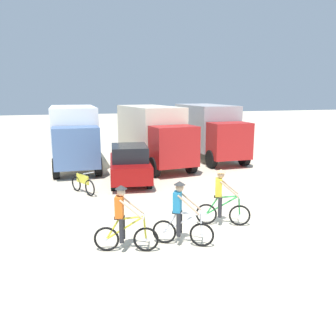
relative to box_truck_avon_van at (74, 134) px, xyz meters
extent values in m
plane|color=beige|center=(3.86, -10.59, -1.87)|extent=(120.00, 120.00, 0.00)
cube|color=white|center=(0.01, 0.58, 0.13)|extent=(2.48, 5.24, 2.70)
cube|color=#4C6B9E|center=(-0.04, -2.82, -0.37)|extent=(2.22, 1.53, 2.00)
cube|color=black|center=(-0.05, -3.52, -0.02)|extent=(2.02, 0.11, 0.80)
cylinder|color=black|center=(0.98, -2.74, -1.37)|extent=(0.33, 1.00, 1.00)
cylinder|color=black|center=(-1.06, -2.71, -1.37)|extent=(0.33, 1.00, 1.00)
cylinder|color=black|center=(1.05, 2.25, -1.37)|extent=(0.33, 1.00, 1.00)
cylinder|color=black|center=(-0.99, 2.28, -1.37)|extent=(0.33, 1.00, 1.00)
cube|color=beige|center=(4.27, -0.39, 0.13)|extent=(2.97, 5.44, 2.70)
cube|color=#B21E1E|center=(4.65, -3.77, -0.37)|extent=(2.35, 1.74, 2.00)
cube|color=black|center=(4.73, -4.47, -0.02)|extent=(2.02, 0.31, 0.80)
cylinder|color=black|center=(5.65, -3.56, -1.37)|extent=(0.43, 1.03, 1.00)
cylinder|color=black|center=(3.62, -3.79, -1.37)|extent=(0.43, 1.03, 1.00)
cylinder|color=black|center=(5.09, 1.40, -1.37)|extent=(0.43, 1.03, 1.00)
cylinder|color=black|center=(3.06, 1.17, -1.37)|extent=(0.43, 1.03, 1.00)
cube|color=#9E9EA3|center=(8.21, 0.65, 0.13)|extent=(2.42, 5.21, 2.70)
cube|color=#B21E1E|center=(8.22, -2.75, -0.37)|extent=(2.20, 1.51, 2.00)
cube|color=black|center=(8.22, -3.45, -0.02)|extent=(2.02, 0.09, 0.80)
cylinder|color=black|center=(9.24, -2.65, -1.37)|extent=(0.32, 1.00, 1.00)
cylinder|color=black|center=(7.20, -2.66, -1.37)|extent=(0.32, 1.00, 1.00)
cylinder|color=black|center=(9.23, 2.34, -1.37)|extent=(0.32, 1.00, 1.00)
cylinder|color=black|center=(7.19, 2.33, -1.37)|extent=(0.32, 1.00, 1.00)
cube|color=maroon|center=(2.25, -4.45, -1.17)|extent=(2.33, 4.40, 0.76)
cube|color=black|center=(2.23, -4.60, -0.45)|extent=(1.88, 2.30, 0.68)
cylinder|color=black|center=(1.66, -3.05, -1.55)|extent=(0.31, 0.66, 0.64)
cylinder|color=black|center=(3.21, -3.27, -1.55)|extent=(0.31, 0.66, 0.64)
cylinder|color=black|center=(1.30, -5.63, -1.55)|extent=(0.31, 0.66, 0.64)
cylinder|color=black|center=(2.84, -5.85, -1.55)|extent=(0.31, 0.66, 0.64)
torus|color=black|center=(1.22, -11.95, -1.53)|extent=(0.66, 0.27, 0.68)
cylinder|color=silver|center=(1.22, -11.95, -1.53)|extent=(0.10, 0.10, 0.08)
torus|color=black|center=(0.22, -11.62, -1.53)|extent=(0.66, 0.27, 0.68)
cylinder|color=silver|center=(0.22, -11.62, -1.53)|extent=(0.10, 0.10, 0.08)
cylinder|color=gold|center=(0.70, -11.78, -1.21)|extent=(0.99, 0.37, 0.68)
cylinder|color=gold|center=(0.86, -11.83, -0.93)|extent=(0.64, 0.25, 0.13)
cylinder|color=gold|center=(0.39, -11.68, -1.25)|extent=(0.38, 0.17, 0.59)
cylinder|color=gold|center=(1.20, -11.94, -1.21)|extent=(0.11, 0.08, 0.64)
cylinder|color=silver|center=(1.17, -11.94, -0.89)|extent=(0.20, 0.51, 0.04)
cube|color=black|center=(0.55, -11.73, -0.94)|extent=(0.27, 0.19, 0.06)
cube|color=orange|center=(0.57, -11.74, -0.63)|extent=(0.29, 0.37, 0.56)
sphere|color=beige|center=(0.63, -11.76, -0.23)|extent=(0.22, 0.22, 0.22)
cone|color=#333333|center=(0.63, -11.76, -0.10)|extent=(0.32, 0.32, 0.10)
cylinder|color=#26262B|center=(0.67, -11.63, -1.24)|extent=(0.12, 0.12, 0.66)
cylinder|color=#26262B|center=(0.59, -11.88, -1.24)|extent=(0.12, 0.12, 0.66)
cylinder|color=beige|center=(0.95, -11.67, -0.65)|extent=(0.62, 0.20, 0.53)
cylinder|color=beige|center=(0.83, -12.01, -0.65)|extent=(0.60, 0.28, 0.53)
torus|color=black|center=(2.75, -12.10, -1.53)|extent=(0.62, 0.38, 0.68)
cylinder|color=silver|center=(2.75, -12.10, -1.53)|extent=(0.11, 0.11, 0.08)
torus|color=black|center=(1.83, -11.59, -1.53)|extent=(0.62, 0.38, 0.68)
cylinder|color=silver|center=(1.83, -11.59, -1.53)|extent=(0.11, 0.11, 0.08)
cylinder|color=silver|center=(2.27, -11.83, -1.21)|extent=(0.92, 0.54, 0.68)
cylinder|color=silver|center=(2.42, -11.92, -0.93)|extent=(0.60, 0.37, 0.13)
cylinder|color=silver|center=(1.98, -11.67, -1.25)|extent=(0.36, 0.23, 0.59)
cylinder|color=silver|center=(2.73, -12.09, -1.21)|extent=(0.11, 0.09, 0.64)
cylinder|color=silver|center=(2.71, -12.08, -0.89)|extent=(0.28, 0.47, 0.04)
cube|color=black|center=(2.13, -11.76, -0.94)|extent=(0.27, 0.22, 0.06)
cube|color=teal|center=(2.15, -11.77, -0.63)|extent=(0.33, 0.38, 0.56)
sphere|color=tan|center=(2.20, -11.80, -0.23)|extent=(0.22, 0.22, 0.22)
cone|color=#333333|center=(2.20, -11.80, -0.10)|extent=(0.32, 0.32, 0.10)
cylinder|color=#26262B|center=(2.27, -11.68, -1.24)|extent=(0.12, 0.12, 0.66)
cylinder|color=#26262B|center=(2.14, -11.91, -1.24)|extent=(0.12, 0.12, 0.66)
cylinder|color=tan|center=(2.53, -11.77, -0.65)|extent=(0.59, 0.31, 0.53)
cylinder|color=tan|center=(2.36, -12.09, -0.65)|extent=(0.55, 0.38, 0.53)
torus|color=black|center=(4.49, -11.00, -1.53)|extent=(0.65, 0.33, 0.68)
cylinder|color=silver|center=(4.49, -11.00, -1.53)|extent=(0.11, 0.11, 0.08)
torus|color=black|center=(3.53, -10.57, -1.53)|extent=(0.65, 0.33, 0.68)
cylinder|color=silver|center=(3.53, -10.57, -1.53)|extent=(0.11, 0.11, 0.08)
cylinder|color=green|center=(3.99, -10.77, -1.21)|extent=(0.96, 0.46, 0.68)
cylinder|color=green|center=(4.15, -10.84, -0.93)|extent=(0.62, 0.31, 0.13)
cylinder|color=green|center=(3.69, -10.64, -1.25)|extent=(0.37, 0.20, 0.59)
cylinder|color=green|center=(4.47, -10.99, -1.21)|extent=(0.11, 0.09, 0.64)
cylinder|color=silver|center=(4.45, -10.98, -0.89)|extent=(0.24, 0.49, 0.04)
cube|color=black|center=(3.85, -10.71, -0.94)|extent=(0.27, 0.21, 0.06)
cube|color=gold|center=(3.87, -10.72, -0.63)|extent=(0.31, 0.37, 0.56)
sphere|color=tan|center=(3.92, -10.74, -0.23)|extent=(0.22, 0.22, 0.22)
cone|color=tan|center=(3.92, -10.74, -0.10)|extent=(0.32, 0.32, 0.10)
cylinder|color=#26262B|center=(3.97, -10.62, -1.24)|extent=(0.12, 0.12, 0.66)
cylinder|color=#26262B|center=(3.87, -10.86, -1.24)|extent=(0.12, 0.12, 0.66)
cylinder|color=tan|center=(4.25, -10.69, -0.65)|extent=(0.61, 0.26, 0.53)
cylinder|color=tan|center=(4.10, -11.02, -0.65)|extent=(0.58, 0.34, 0.53)
torus|color=black|center=(0.25, -6.25, -1.53)|extent=(0.37, 0.63, 0.68)
torus|color=black|center=(-0.23, -5.32, -1.53)|extent=(0.37, 0.63, 0.68)
cube|color=gold|center=(0.01, -5.79, -1.25)|extent=(0.45, 0.81, 0.36)
cylinder|color=silver|center=(0.23, -6.21, -0.92)|extent=(0.46, 0.26, 0.04)
camera|label=1|loc=(-0.81, -20.56, 2.29)|focal=38.14mm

